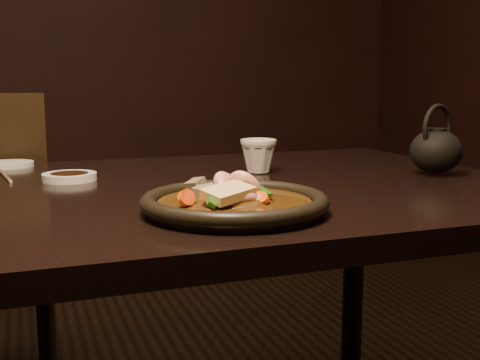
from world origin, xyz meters
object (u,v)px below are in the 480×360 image
object	(u,v)px
plate	(235,203)
teapot	(436,149)
table	(126,229)
tea_cup	(258,155)

from	to	relation	value
plate	teapot	distance (m)	0.57
table	tea_cup	bearing A→B (deg)	18.42
table	plate	xyz separation A→B (m)	(0.12, -0.26, 0.09)
table	teapot	size ratio (longest dim) A/B	10.75
table	plate	size ratio (longest dim) A/B	5.54
table	teapot	distance (m)	0.67
tea_cup	plate	bearing A→B (deg)	-117.15
tea_cup	teapot	xyz separation A→B (m)	(0.35, -0.15, 0.02)
table	tea_cup	distance (m)	0.35
tea_cup	teapot	bearing A→B (deg)	-23.85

